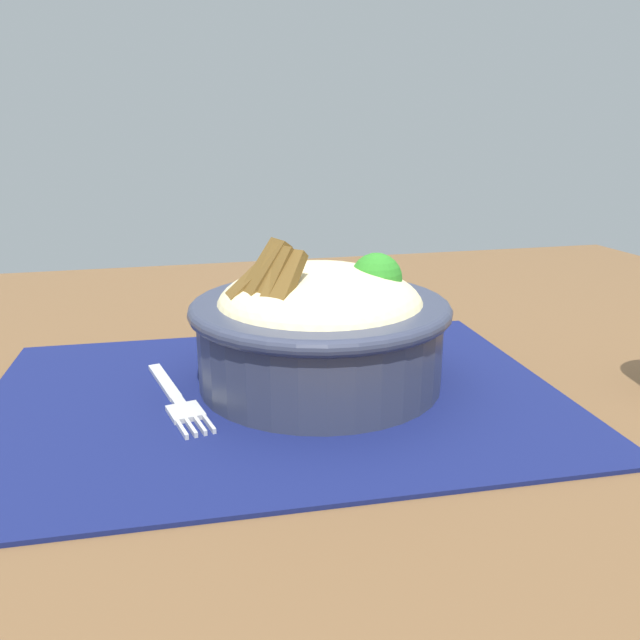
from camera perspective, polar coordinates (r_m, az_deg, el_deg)
name	(u,v)px	position (r m, az deg, el deg)	size (l,w,h in m)	color
table	(250,466)	(0.52, -6.38, -13.07)	(1.35, 0.96, 0.75)	brown
placemat	(276,396)	(0.47, -3.99, -6.90)	(0.42, 0.30, 0.00)	#11194C
bowl	(320,324)	(0.47, 0.03, -0.40)	(0.20, 0.20, 0.12)	#2D3347
fork	(177,400)	(0.47, -12.90, -7.09)	(0.04, 0.13, 0.00)	#B9B9B9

